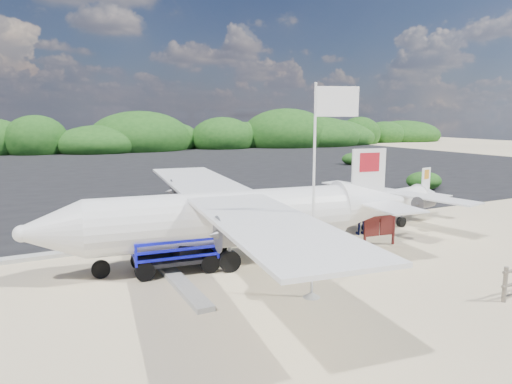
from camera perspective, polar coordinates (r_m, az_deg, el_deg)
ground at (r=15.83m, az=6.73°, el=-9.08°), size 160.00×160.00×0.00m
asphalt_apron at (r=43.56m, az=-15.68°, el=2.54°), size 90.00×50.00×0.04m
lagoon at (r=14.84m, az=-28.19°, el=-11.47°), size 9.00×7.00×0.40m
vegetation_band at (r=68.15m, az=-19.87°, el=4.73°), size 124.00×8.00×4.40m
baggage_cart at (r=15.40m, az=-10.10°, el=-9.69°), size 3.04×1.93×1.44m
flagpole at (r=13.22m, az=6.94°, el=-12.91°), size 1.27×0.85×5.89m
signboard at (r=18.60m, az=15.10°, el=-6.51°), size 1.49×0.31×1.22m
crew_a at (r=19.78m, az=0.46°, el=-2.69°), size 0.65×0.46×1.69m
crew_b at (r=20.05m, az=-3.85°, el=-2.49°), size 1.03×0.93×1.73m
crew_c at (r=19.96m, az=13.09°, el=-2.96°), size 1.01×0.63×1.61m
aircraft_large at (r=38.70m, az=1.82°, el=2.05°), size 18.11×18.11×4.86m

